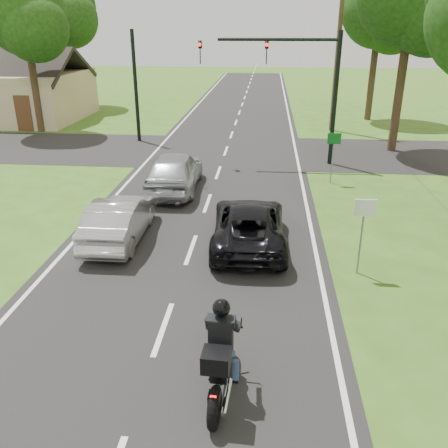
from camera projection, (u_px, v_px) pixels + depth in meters
The scene contains 16 objects.
ground at pixel (163, 329), 10.48m from camera, with size 140.00×140.00×0.00m, color #3B5618.
road at pixel (213, 187), 19.65m from camera, with size 8.00×100.00×0.01m, color black.
cross_road at pixel (226, 151), 25.16m from camera, with size 60.00×7.00×0.01m, color black.
motorcycle_rider at pixel (221, 360), 8.33m from camera, with size 0.65×2.28×1.97m.
dark_suv at pixel (249, 224), 14.27m from camera, with size 2.13×4.62×1.28m, color black.
silver_sedan at pixel (120, 219), 14.57m from camera, with size 1.43×4.09×1.35m, color silver.
silver_suv at pixel (175, 171), 18.95m from camera, with size 1.89×4.70×1.60m, color #ABAEB3.
traffic_signal at pixel (295, 74), 21.44m from camera, with size 6.38×0.44×6.00m.
signal_pole_far at pixel (136, 87), 26.26m from camera, with size 0.20×0.20×6.00m, color black.
utility_pole_far at pixel (338, 45), 28.17m from camera, with size 1.60×0.28×10.00m.
sign_white at pixel (364, 219), 12.20m from camera, with size 0.55×0.07×2.12m.
sign_green at pixel (334, 146), 19.52m from camera, with size 0.55×0.07×2.12m.
tree_row_e at pixel (385, 14), 30.69m from camera, with size 5.28×5.12×9.61m.
tree_left_near at pixel (28, 18), 27.07m from camera, with size 5.12×4.96×9.22m.
tree_left_far at pixel (63, 11), 36.15m from camera, with size 5.76×5.58×10.14m.
house at pixel (8, 93), 33.14m from camera, with size 10.20×8.00×4.84m.
Camera 1 is at (2.13, -8.59, 6.21)m, focal length 38.00 mm.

